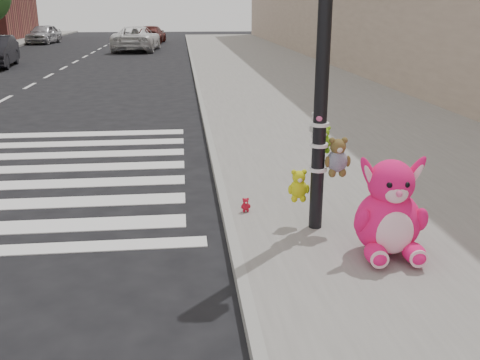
{
  "coord_description": "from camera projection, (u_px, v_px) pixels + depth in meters",
  "views": [
    {
      "loc": [
        1.01,
        -4.21,
        2.75
      ],
      "look_at": [
        1.67,
        1.91,
        0.75
      ],
      "focal_mm": 40.0,
      "sensor_mm": 36.0,
      "label": 1
    }
  ],
  "objects": [
    {
      "name": "ground",
      "position": [
        76.0,
        333.0,
        4.73
      ],
      "size": [
        120.0,
        120.0,
        0.0
      ],
      "primitive_type": "plane",
      "color": "black",
      "rests_on": "ground"
    },
    {
      "name": "sidewalk_near",
      "position": [
        329.0,
        109.0,
        14.67
      ],
      "size": [
        7.0,
        80.0,
        0.14
      ],
      "primitive_type": "cube",
      "color": "slate",
      "rests_on": "ground"
    },
    {
      "name": "curb_edge",
      "position": [
        203.0,
        112.0,
        14.32
      ],
      "size": [
        0.12,
        80.0,
        0.15
      ],
      "primitive_type": "cube",
      "color": "gray",
      "rests_on": "ground"
    },
    {
      "name": "signal_pole",
      "position": [
        323.0,
        100.0,
        6.17
      ],
      "size": [
        0.72,
        0.48,
        4.0
      ],
      "color": "black",
      "rests_on": "sidewalk_near"
    },
    {
      "name": "pink_bunny",
      "position": [
        389.0,
        215.0,
        5.79
      ],
      "size": [
        0.81,
        0.86,
        1.14
      ],
      "rotation": [
        0.0,
        0.0,
        -0.06
      ],
      "color": "#FF156B",
      "rests_on": "sidewalk_near"
    },
    {
      "name": "red_teddy",
      "position": [
        246.0,
        205.0,
        7.11
      ],
      "size": [
        0.14,
        0.11,
        0.2
      ],
      "primitive_type": null,
      "rotation": [
        0.0,
        0.0,
        0.1
      ],
      "color": "red",
      "rests_on": "sidewalk_near"
    },
    {
      "name": "car_white_near",
      "position": [
        137.0,
        39.0,
        34.48
      ],
      "size": [
        2.98,
        5.76,
        1.55
      ],
      "primitive_type": "imported",
      "rotation": [
        0.0,
        0.0,
        3.07
      ],
      "color": "silver",
      "rests_on": "ground"
    },
    {
      "name": "car_maroon_near",
      "position": [
        152.0,
        34.0,
        41.98
      ],
      "size": [
        2.27,
        4.7,
        1.32
      ],
      "primitive_type": "imported",
      "rotation": [
        0.0,
        0.0,
        3.05
      ],
      "color": "#531C17",
      "rests_on": "ground"
    },
    {
      "name": "car_silver_deep",
      "position": [
        44.0,
        34.0,
        41.35
      ],
      "size": [
        2.25,
        4.46,
        1.46
      ],
      "primitive_type": "imported",
      "rotation": [
        0.0,
        0.0,
        -0.13
      ],
      "color": "#B1B0B5",
      "rests_on": "ground"
    }
  ]
}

